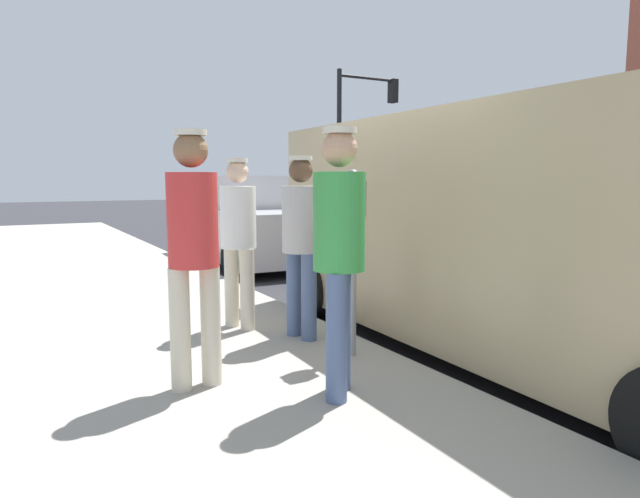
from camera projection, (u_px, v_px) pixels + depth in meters
The scene contains 10 objects.
ground_plane at pixel (462, 345), 5.40m from camera, with size 80.00×80.00×0.00m, color #2D2D33.
sidewalk_slab at pixel (66, 410), 3.68m from camera, with size 5.00×32.00×0.15m, color #9E998E.
parking_meter_near at pixel (353, 231), 4.48m from camera, with size 0.14×0.18×1.52m.
pedestrian_in_white at pixel (238, 233), 5.33m from camera, with size 0.34×0.34×1.64m.
pedestrian_in_green at pixel (339, 244), 3.63m from camera, with size 0.34×0.34×1.77m.
pedestrian_in_gray at pixel (301, 236), 5.00m from camera, with size 0.34×0.36×1.64m.
pedestrian_in_red at pixel (193, 242), 3.77m from camera, with size 0.36×0.34×1.77m.
parked_van at pixel (515, 229), 4.93m from camera, with size 2.25×5.25×2.15m.
parked_sedan_behind at pixel (248, 223), 10.73m from camera, with size 2.13×4.48×1.65m.
traffic_light_corner at pixel (360, 122), 19.00m from camera, with size 2.48×0.42×5.20m.
Camera 1 is at (3.77, 3.89, 1.59)m, focal length 31.33 mm.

